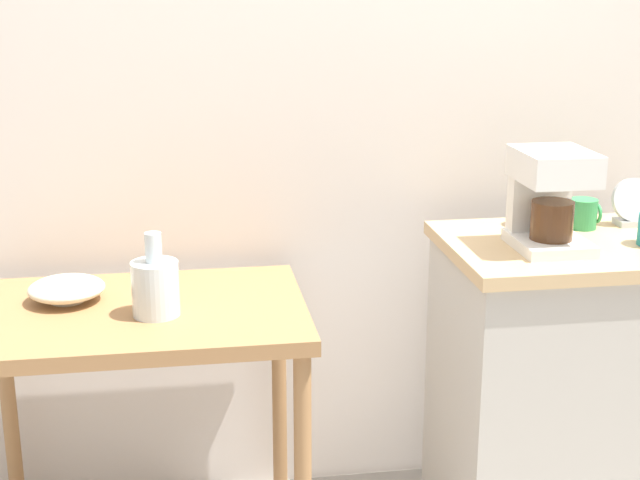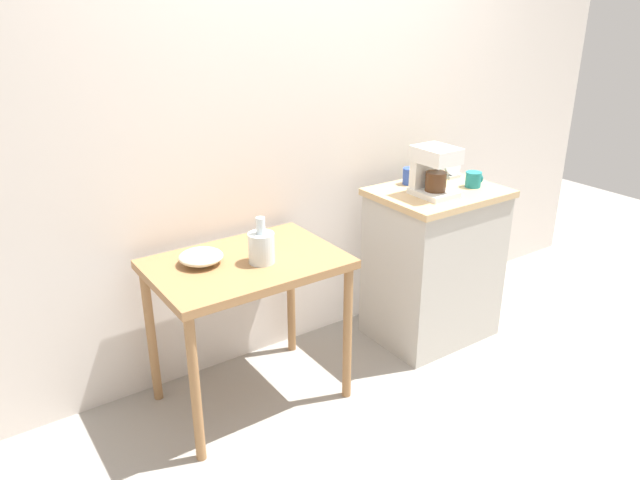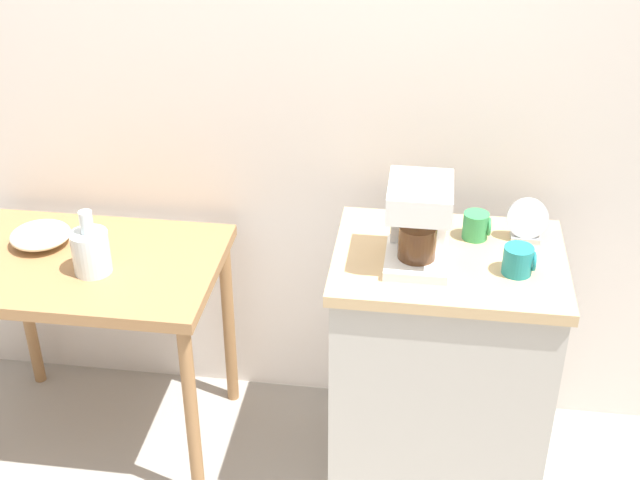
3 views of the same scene
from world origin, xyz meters
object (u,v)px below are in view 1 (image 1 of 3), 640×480
at_px(coffee_maker, 549,194).
at_px(mug_tall_green, 584,214).
at_px(table_clock, 633,205).
at_px(mug_blue, 532,210).
at_px(bowl_stoneware, 67,289).
at_px(glass_carafe_vase, 155,286).

relative_size(coffee_maker, mug_tall_green, 3.06).
relative_size(coffee_maker, table_clock, 1.91).
bearing_deg(mug_tall_green, table_clock, 3.51).
xyz_separation_m(coffee_maker, mug_tall_green, (0.17, 0.16, -0.10)).
relative_size(mug_blue, table_clock, 0.66).
relative_size(mug_tall_green, table_clock, 0.62).
relative_size(bowl_stoneware, mug_blue, 2.20).
bearing_deg(bowl_stoneware, table_clock, 0.27).
xyz_separation_m(mug_tall_green, mug_blue, (-0.13, 0.05, 0.00)).
height_order(bowl_stoneware, table_clock, table_clock).
distance_m(mug_blue, table_clock, 0.29).
bearing_deg(glass_carafe_vase, mug_tall_green, 6.54).
bearing_deg(glass_carafe_vase, table_clock, 6.21).
relative_size(glass_carafe_vase, coffee_maker, 0.83).
relative_size(bowl_stoneware, mug_tall_green, 2.34).
bearing_deg(mug_blue, glass_carafe_vase, -169.98).
bearing_deg(coffee_maker, bowl_stoneware, 172.83).
distance_m(bowl_stoneware, table_clock, 1.58).
distance_m(mug_tall_green, mug_blue, 0.14).
height_order(coffee_maker, mug_blue, coffee_maker).
bearing_deg(table_clock, mug_tall_green, -176.49).
distance_m(coffee_maker, mug_blue, 0.23).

